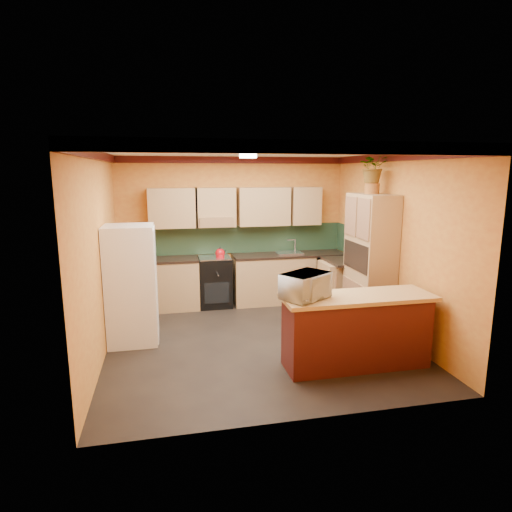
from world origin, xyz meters
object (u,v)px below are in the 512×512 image
Objects in this scene: pantry at (370,262)px; fridge at (131,285)px; base_cabinets_back at (248,281)px; stove at (215,281)px; breakfast_bar at (356,333)px; microwave at (305,286)px.

fridge is at bearing 177.92° from pantry.
base_cabinets_back is 0.63m from stove.
breakfast_bar is at bearing -26.69° from fridge.
stove is at bearing 70.72° from microwave.
fridge reaches higher than breakfast_bar.
breakfast_bar is (2.80, -1.41, -0.41)m from fridge.
microwave is (-1.48, -1.28, 0.04)m from pantry.
breakfast_bar is 3.17× the size of microwave.
breakfast_bar is at bearing -73.99° from base_cabinets_back.
pantry is 1.17× the size of breakfast_bar.
microwave is (2.12, -1.41, 0.24)m from fridge.
breakfast_bar is (-0.80, -1.28, -0.61)m from pantry.
base_cabinets_back is 6.42× the size of microwave.
base_cabinets_back is at bearing 58.58° from microwave.
breakfast_bar is (1.45, -2.87, -0.02)m from stove.
pantry is 1.96m from microwave.
base_cabinets_back is 1.74× the size of pantry.
stove reaches higher than breakfast_bar.
base_cabinets_back is 2.15× the size of fridge.
pantry is 1.63m from breakfast_bar.
fridge is 2.56m from microwave.
pantry is at bearing 58.06° from breakfast_bar.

